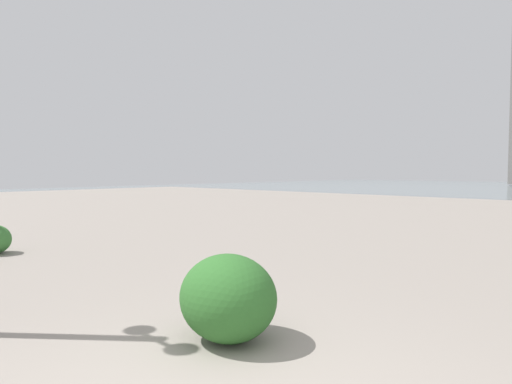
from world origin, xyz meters
The scene contains 1 object.
shrub_low centered at (1.16, -1.28, 0.42)m, with size 0.99×0.89×0.84m.
Camera 1 is at (-1.79, 1.53, 1.64)m, focal length 30.02 mm.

